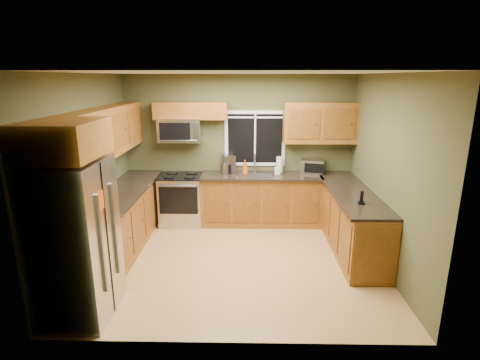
{
  "coord_description": "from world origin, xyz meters",
  "views": [
    {
      "loc": [
        0.15,
        -5.07,
        2.65
      ],
      "look_at": [
        0.05,
        0.35,
        1.15
      ],
      "focal_mm": 28.0,
      "sensor_mm": 36.0,
      "label": 1
    }
  ],
  "objects_px": {
    "microwave": "(180,130)",
    "kettle": "(225,168)",
    "cordless_phone": "(361,200)",
    "soap_bottle_b": "(277,169)",
    "range": "(182,199)",
    "refrigerator": "(76,241)",
    "toaster_oven": "(313,166)",
    "paper_towel_roll": "(280,165)",
    "soap_bottle_a": "(245,167)",
    "coffee_maker": "(229,164)"
  },
  "relations": [
    {
      "from": "coffee_maker",
      "to": "paper_towel_roll",
      "type": "relative_size",
      "value": 1.04
    },
    {
      "from": "kettle",
      "to": "cordless_phone",
      "type": "distance_m",
      "value": 2.57
    },
    {
      "from": "microwave",
      "to": "soap_bottle_a",
      "type": "height_order",
      "value": "microwave"
    },
    {
      "from": "refrigerator",
      "to": "paper_towel_roll",
      "type": "relative_size",
      "value": 5.7
    },
    {
      "from": "range",
      "to": "microwave",
      "type": "bearing_deg",
      "value": 90.02
    },
    {
      "from": "range",
      "to": "kettle",
      "type": "xyz_separation_m",
      "value": [
        0.8,
        0.03,
        0.59
      ]
    },
    {
      "from": "range",
      "to": "cordless_phone",
      "type": "relative_size",
      "value": 4.99
    },
    {
      "from": "paper_towel_roll",
      "to": "soap_bottle_a",
      "type": "distance_m",
      "value": 0.66
    },
    {
      "from": "soap_bottle_a",
      "to": "kettle",
      "type": "bearing_deg",
      "value": -179.9
    },
    {
      "from": "range",
      "to": "soap_bottle_a",
      "type": "relative_size",
      "value": 3.55
    },
    {
      "from": "coffee_maker",
      "to": "cordless_phone",
      "type": "bearing_deg",
      "value": -42.14
    },
    {
      "from": "microwave",
      "to": "coffee_maker",
      "type": "distance_m",
      "value": 1.07
    },
    {
      "from": "refrigerator",
      "to": "paper_towel_roll",
      "type": "bearing_deg",
      "value": 50.05
    },
    {
      "from": "kettle",
      "to": "range",
      "type": "bearing_deg",
      "value": -177.87
    },
    {
      "from": "toaster_oven",
      "to": "kettle",
      "type": "height_order",
      "value": "same"
    },
    {
      "from": "refrigerator",
      "to": "microwave",
      "type": "height_order",
      "value": "microwave"
    },
    {
      "from": "paper_towel_roll",
      "to": "kettle",
      "type": "bearing_deg",
      "value": -169.83
    },
    {
      "from": "refrigerator",
      "to": "cordless_phone",
      "type": "distance_m",
      "value": 3.68
    },
    {
      "from": "toaster_oven",
      "to": "cordless_phone",
      "type": "height_order",
      "value": "toaster_oven"
    },
    {
      "from": "soap_bottle_b",
      "to": "soap_bottle_a",
      "type": "bearing_deg",
      "value": 180.0
    },
    {
      "from": "range",
      "to": "soap_bottle_b",
      "type": "relative_size",
      "value": 4.92
    },
    {
      "from": "cordless_phone",
      "to": "soap_bottle_b",
      "type": "bearing_deg",
      "value": 122.98
    },
    {
      "from": "refrigerator",
      "to": "toaster_oven",
      "type": "xyz_separation_m",
      "value": [
        3.1,
        2.92,
        0.17
      ]
    },
    {
      "from": "range",
      "to": "cordless_phone",
      "type": "xyz_separation_m",
      "value": [
        2.8,
        -1.58,
        0.53
      ]
    },
    {
      "from": "microwave",
      "to": "kettle",
      "type": "distance_m",
      "value": 1.05
    },
    {
      "from": "soap_bottle_b",
      "to": "coffee_maker",
      "type": "bearing_deg",
      "value": 171.27
    },
    {
      "from": "microwave",
      "to": "soap_bottle_b",
      "type": "relative_size",
      "value": 3.99
    },
    {
      "from": "soap_bottle_a",
      "to": "cordless_phone",
      "type": "distance_m",
      "value": 2.29
    },
    {
      "from": "range",
      "to": "microwave",
      "type": "height_order",
      "value": "microwave"
    },
    {
      "from": "range",
      "to": "coffee_maker",
      "type": "height_order",
      "value": "coffee_maker"
    },
    {
      "from": "toaster_oven",
      "to": "paper_towel_roll",
      "type": "bearing_deg",
      "value": 173.97
    },
    {
      "from": "range",
      "to": "cordless_phone",
      "type": "distance_m",
      "value": 3.25
    },
    {
      "from": "kettle",
      "to": "refrigerator",
      "type": "bearing_deg",
      "value": -118.01
    },
    {
      "from": "microwave",
      "to": "cordless_phone",
      "type": "distance_m",
      "value": 3.36
    },
    {
      "from": "range",
      "to": "soap_bottle_b",
      "type": "xyz_separation_m",
      "value": [
        1.75,
        0.03,
        0.57
      ]
    },
    {
      "from": "toaster_oven",
      "to": "soap_bottle_a",
      "type": "height_order",
      "value": "soap_bottle_a"
    },
    {
      "from": "toaster_oven",
      "to": "range",
      "type": "bearing_deg",
      "value": -176.51
    },
    {
      "from": "paper_towel_roll",
      "to": "toaster_oven",
      "type": "bearing_deg",
      "value": -6.03
    },
    {
      "from": "range",
      "to": "soap_bottle_a",
      "type": "distance_m",
      "value": 1.32
    },
    {
      "from": "refrigerator",
      "to": "range",
      "type": "distance_m",
      "value": 2.89
    },
    {
      "from": "refrigerator",
      "to": "range",
      "type": "bearing_deg",
      "value": 76.03
    },
    {
      "from": "microwave",
      "to": "toaster_oven",
      "type": "distance_m",
      "value": 2.5
    },
    {
      "from": "coffee_maker",
      "to": "microwave",
      "type": "bearing_deg",
      "value": -178.0
    },
    {
      "from": "soap_bottle_a",
      "to": "cordless_phone",
      "type": "relative_size",
      "value": 1.4
    },
    {
      "from": "refrigerator",
      "to": "cordless_phone",
      "type": "height_order",
      "value": "refrigerator"
    },
    {
      "from": "microwave",
      "to": "soap_bottle_b",
      "type": "xyz_separation_m",
      "value": [
        1.75,
        -0.11,
        -0.69
      ]
    },
    {
      "from": "paper_towel_roll",
      "to": "cordless_phone",
      "type": "relative_size",
      "value": 1.68
    },
    {
      "from": "range",
      "to": "soap_bottle_a",
      "type": "xyz_separation_m",
      "value": [
        1.17,
        0.03,
        0.6
      ]
    },
    {
      "from": "microwave",
      "to": "paper_towel_roll",
      "type": "distance_m",
      "value": 1.92
    },
    {
      "from": "range",
      "to": "toaster_oven",
      "type": "xyz_separation_m",
      "value": [
        2.41,
        0.15,
        0.6
      ]
    }
  ]
}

